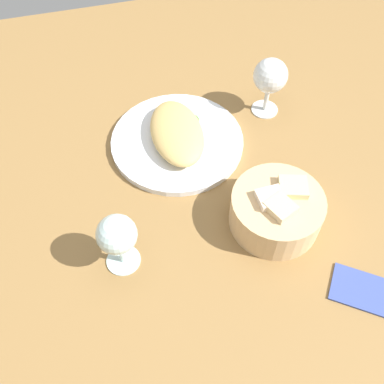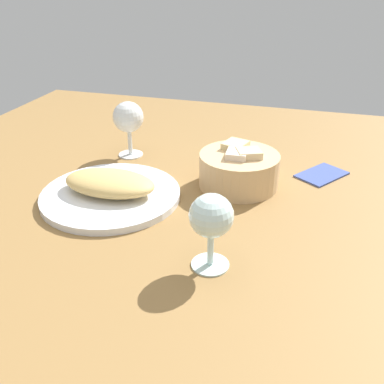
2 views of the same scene
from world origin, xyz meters
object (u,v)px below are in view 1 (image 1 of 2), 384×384
Objects in this scene: wine_glass_near at (117,237)px; plate at (177,141)px; bread_basket at (277,210)px; folded_napkin at (365,291)px; wine_glass_far at (270,78)px.

plate is at bearing 147.28° from wine_glass_near.
bread_basket reaches higher than plate.
folded_napkin is at bearing 29.09° from plate.
wine_glass_far is (-29.19, 36.97, 0.76)cm from wine_glass_near.
plate is 26.80cm from bread_basket.
bread_basket is at bearing 155.22° from folded_napkin.
bread_basket is (23.38, 12.72, 3.16)cm from plate.
bread_basket is 1.51× the size of folded_napkin.
wine_glass_far reaches higher than folded_napkin.
plate is at bearing -77.12° from wine_glass_far.
wine_glass_near is at bearing -51.71° from wine_glass_far.
wine_glass_far reaches higher than plate.
bread_basket is 30.02cm from wine_glass_far.
wine_glass_far is (-4.88, 21.36, 8.42)cm from plate.
wine_glass_near is 0.93× the size of wine_glass_far.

